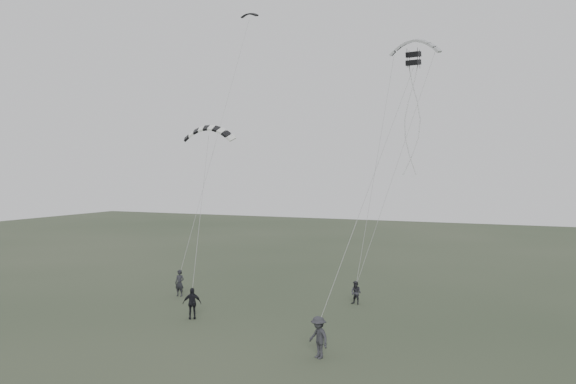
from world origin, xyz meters
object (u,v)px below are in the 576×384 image
at_px(flyer_far, 319,337).
at_px(kite_box, 413,59).
at_px(flyer_right, 356,293).
at_px(flyer_center, 192,303).
at_px(kite_pale_large, 414,41).
at_px(kite_striped, 209,128).
at_px(flyer_left, 180,283).
at_px(kite_dark_small, 249,14).

height_order(flyer_far, kite_box, kite_box).
relative_size(flyer_right, flyer_far, 0.78).
height_order(flyer_center, kite_box, kite_box).
height_order(kite_pale_large, kite_box, kite_pale_large).
relative_size(flyer_right, kite_striped, 0.43).
relative_size(flyer_center, flyer_far, 0.94).
relative_size(flyer_left, kite_striped, 0.52).
bearing_deg(flyer_far, flyer_center, -168.35).
distance_m(flyer_far, kite_pale_large, 22.70).
bearing_deg(flyer_right, kite_box, -24.01).
height_order(flyer_left, kite_dark_small, kite_dark_small).
distance_m(flyer_right, flyer_far, 10.80).
bearing_deg(kite_box, flyer_center, -153.41).
bearing_deg(kite_striped, kite_dark_small, 70.45).
distance_m(flyer_left, flyer_center, 6.18).
distance_m(kite_pale_large, kite_striped, 15.37).
relative_size(flyer_left, flyer_center, 1.00).
distance_m(flyer_far, kite_box, 15.78).
bearing_deg(flyer_left, kite_striped, 25.39).
distance_m(flyer_center, kite_dark_small, 22.65).
bearing_deg(flyer_right, flyer_far, -67.30).
relative_size(flyer_center, kite_dark_small, 1.33).
relative_size(kite_dark_small, kite_pale_large, 0.39).
bearing_deg(kite_pale_large, kite_striped, -155.02).
relative_size(flyer_right, flyer_center, 0.83).
xyz_separation_m(kite_dark_small, kite_pale_large, (12.37, 0.82, -3.00)).
height_order(flyer_left, kite_box, kite_box).
distance_m(flyer_far, kite_dark_small, 26.86).
bearing_deg(kite_pale_large, kite_box, -80.86).
bearing_deg(kite_pale_large, flyer_far, -96.09).
xyz_separation_m(flyer_left, flyer_far, (13.18, -8.20, 0.06)).
bearing_deg(flyer_center, kite_striped, 81.21).
bearing_deg(flyer_left, kite_dark_small, 69.15).
xyz_separation_m(flyer_right, flyer_center, (-7.69, -7.16, 0.15)).
height_order(flyer_left, flyer_center, flyer_left).
distance_m(flyer_right, kite_striped, 14.74).
distance_m(flyer_right, kite_pale_large, 17.65).
distance_m(flyer_center, kite_box, 18.59).
distance_m(flyer_left, kite_dark_small, 20.77).
bearing_deg(flyer_center, flyer_left, 100.24).
height_order(flyer_far, kite_pale_large, kite_pale_large).
bearing_deg(flyer_left, flyer_center, -52.05).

